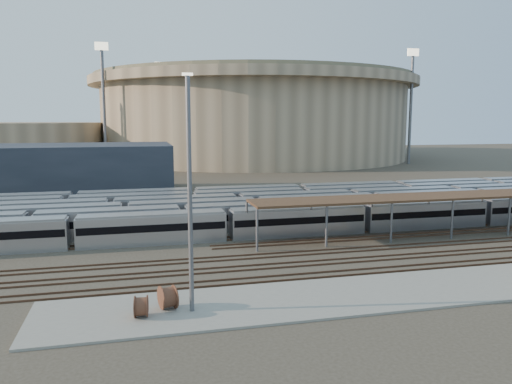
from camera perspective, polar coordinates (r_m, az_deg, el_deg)
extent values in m
plane|color=#383026|center=(59.59, 7.96, -6.57)|extent=(420.00, 420.00, 0.00)
cube|color=gray|center=(44.50, 9.14, -11.68)|extent=(50.00, 9.00, 0.20)
cube|color=#A5A5AA|center=(69.72, 12.12, -2.97)|extent=(112.00, 2.90, 3.60)
cube|color=#A5A5AA|center=(71.43, 6.81, -2.57)|extent=(112.00, 2.90, 3.60)
cube|color=#A5A5AA|center=(73.19, 0.16, -2.24)|extent=(112.00, 2.90, 3.60)
cube|color=#A5A5AA|center=(76.77, -2.08, -1.75)|extent=(112.00, 2.90, 3.60)
cube|color=#A5A5AA|center=(83.97, 5.46, -0.90)|extent=(112.00, 2.90, 3.60)
cube|color=#A5A5AA|center=(88.15, 5.06, -0.46)|extent=(112.00, 2.90, 3.60)
cylinder|color=#5C5C62|center=(57.80, 0.12, -4.40)|extent=(0.30, 0.30, 5.00)
cylinder|color=#5C5C62|center=(62.93, -1.06, -3.35)|extent=(0.30, 0.30, 5.00)
cylinder|color=#5C5C62|center=(60.39, 8.06, -3.93)|extent=(0.30, 0.30, 5.00)
cylinder|color=#5C5C62|center=(65.32, 6.30, -2.96)|extent=(0.30, 0.30, 5.00)
cylinder|color=#5C5C62|center=(64.03, 15.21, -3.44)|extent=(0.30, 0.30, 5.00)
cylinder|color=#5C5C62|center=(68.70, 13.04, -2.57)|extent=(0.30, 0.30, 5.00)
cylinder|color=#5C5C62|center=(68.55, 21.50, -2.96)|extent=(0.30, 0.30, 5.00)
cylinder|color=#5C5C62|center=(72.93, 19.07, -2.19)|extent=(0.30, 0.30, 5.00)
cylinder|color=#5C5C62|center=(73.80, 26.95, -2.52)|extent=(0.30, 0.30, 5.00)
cylinder|color=#5C5C62|center=(77.88, 24.38, -1.83)|extent=(0.30, 0.30, 5.00)
cube|color=#3A2317|center=(72.77, 23.15, -0.31)|extent=(60.00, 6.00, 0.30)
cube|color=#4C3323|center=(58.00, 8.61, -6.91)|extent=(170.00, 0.12, 0.18)
cube|color=#4C3323|center=(59.34, 8.05, -6.54)|extent=(170.00, 0.12, 0.18)
cube|color=#4C3323|center=(54.47, 10.22, -7.96)|extent=(170.00, 0.12, 0.18)
cube|color=#4C3323|center=(55.79, 9.59, -7.55)|extent=(170.00, 0.12, 0.18)
cube|color=#4C3323|center=(51.01, 12.06, -9.14)|extent=(170.00, 0.12, 0.18)
cube|color=#4C3323|center=(52.30, 11.34, -8.68)|extent=(170.00, 0.12, 0.18)
cylinder|color=#9E896B|center=(198.94, -0.26, 8.00)|extent=(116.00, 116.00, 28.00)
cylinder|color=#9E896B|center=(199.45, -0.26, 12.46)|extent=(124.00, 124.00, 3.00)
cylinder|color=#666048|center=(199.62, -0.26, 13.10)|extent=(120.00, 120.00, 1.50)
cylinder|color=#9E896B|center=(187.58, -25.71, 5.02)|extent=(56.00, 56.00, 14.00)
cube|color=#1E232D|center=(109.73, -20.79, 2.45)|extent=(42.00, 20.00, 10.00)
cylinder|color=#5C5C62|center=(163.65, -16.96, 8.97)|extent=(1.00, 1.00, 36.00)
cube|color=#FFF2CC|center=(165.09, -17.26, 15.64)|extent=(4.00, 0.60, 2.40)
cylinder|color=#5C5C62|center=(178.68, 17.25, 8.87)|extent=(1.00, 1.00, 36.00)
cube|color=#FFF2CC|center=(180.00, 17.52, 14.99)|extent=(4.00, 0.60, 2.40)
cylinder|color=#5C5C62|center=(213.74, -10.83, 8.95)|extent=(1.00, 1.00, 36.00)
cube|color=#FFF2CC|center=(214.85, -10.97, 14.08)|extent=(4.00, 0.60, 2.40)
cylinder|color=brown|center=(40.16, -12.99, -12.62)|extent=(1.10, 1.76, 1.67)
cylinder|color=brown|center=(41.32, -10.04, -11.76)|extent=(1.52, 2.11, 1.90)
cylinder|color=#5C5C62|center=(38.54, -7.57, -0.59)|extent=(0.36, 0.36, 18.25)
cube|color=#FFF2CC|center=(38.22, -7.84, 13.20)|extent=(0.81, 0.34, 0.20)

